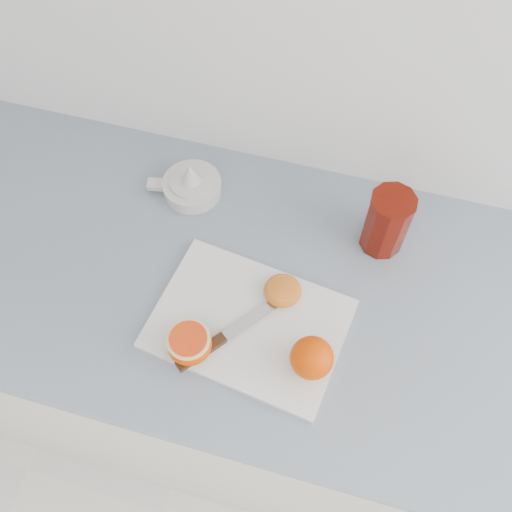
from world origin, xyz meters
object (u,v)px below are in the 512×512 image
(counter, at_px, (272,367))
(red_tumbler, at_px, (386,224))
(half_orange, at_px, (189,344))
(citrus_juicer, at_px, (191,184))
(cutting_board, at_px, (249,324))

(counter, bearing_deg, red_tumbler, 41.66)
(half_orange, bearing_deg, citrus_juicer, 108.66)
(counter, height_order, half_orange, half_orange)
(citrus_juicer, bearing_deg, half_orange, -71.34)
(citrus_juicer, relative_size, red_tumbler, 1.10)
(half_orange, height_order, red_tumbler, red_tumbler)
(counter, distance_m, half_orange, 0.52)
(cutting_board, height_order, red_tumbler, red_tumbler)
(citrus_juicer, bearing_deg, counter, -36.52)
(half_orange, distance_m, red_tumbler, 0.43)
(half_orange, bearing_deg, red_tumbler, 48.09)
(cutting_board, relative_size, half_orange, 4.35)
(cutting_board, distance_m, citrus_juicer, 0.33)
(cutting_board, bearing_deg, half_orange, -137.85)
(cutting_board, height_order, citrus_juicer, citrus_juicer)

